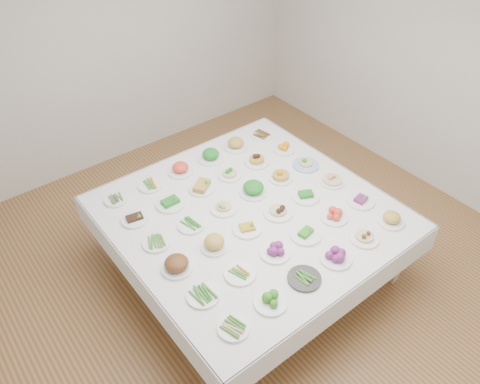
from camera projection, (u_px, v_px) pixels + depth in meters
room_envelope at (255, 98)px, 3.67m from camera, size 5.02×5.02×2.81m
display_table at (250, 216)px, 4.30m from camera, size 2.38×2.38×0.75m
dish_0 at (234, 327)px, 3.29m from camera, size 0.23×0.23×0.05m
dish_1 at (271, 299)px, 3.44m from camera, size 0.25×0.25×0.11m
dish_2 at (304, 278)px, 3.64m from camera, size 0.26×0.26×0.05m
dish_3 at (336, 255)px, 3.77m from camera, size 0.26×0.26×0.12m
dish_4 at (365, 234)px, 3.95m from camera, size 0.25×0.25×0.13m
dish_5 at (392, 217)px, 4.11m from camera, size 0.24×0.24×0.14m
dish_6 at (203, 294)px, 3.51m from camera, size 0.25×0.25×0.06m
dish_7 at (240, 273)px, 3.67m from camera, size 0.25×0.25×0.06m
dish_8 at (275, 249)px, 3.83m from camera, size 0.25×0.25×0.12m
dish_9 at (306, 233)px, 4.00m from camera, size 0.27×0.27×0.10m
dish_10 at (335, 214)px, 4.16m from camera, size 0.25×0.25×0.12m
dish_11 at (361, 200)px, 4.34m from camera, size 0.25×0.25×0.09m
dish_12 at (176, 262)px, 3.69m from camera, size 0.28×0.28×0.15m
dish_13 at (214, 242)px, 3.87m from camera, size 0.26×0.26×0.15m
dish_14 at (247, 227)px, 4.05m from camera, size 0.25×0.25×0.10m
dish_15 at (278, 208)px, 4.20m from camera, size 0.27×0.27×0.14m
dish_16 at (306, 194)px, 4.38m from camera, size 0.26×0.26×0.11m
dish_17 at (333, 177)px, 4.54m from camera, size 0.27×0.27×0.14m
dish_18 at (156, 242)px, 3.93m from camera, size 0.24×0.24×0.05m
dish_19 at (191, 224)px, 4.10m from camera, size 0.24×0.24×0.06m
dish_20 at (224, 204)px, 4.24m from camera, size 0.25×0.25×0.13m
dish_21 at (253, 187)px, 4.41m from camera, size 0.27×0.27×0.16m
dish_22 at (281, 175)px, 4.59m from camera, size 0.23×0.23×0.13m
dish_23 at (306, 161)px, 4.76m from camera, size 0.26×0.26×0.14m
dish_24 at (135, 217)px, 4.15m from camera, size 0.24×0.24×0.10m
dish_25 at (170, 201)px, 4.30m from camera, size 0.27×0.27×0.12m
dish_26 at (202, 185)px, 4.47m from camera, size 0.25×0.25×0.12m
dish_27 at (230, 172)px, 4.63m from camera, size 0.23×0.23×0.11m
dish_28 at (257, 158)px, 4.79m from camera, size 0.25×0.25×0.15m
dish_29 at (284, 147)px, 4.98m from camera, size 0.23×0.23×0.10m
dish_30 at (116, 199)px, 4.37m from camera, size 0.23×0.23×0.05m
dish_31 at (150, 185)px, 4.52m from camera, size 0.24×0.24×0.06m
dish_32 at (180, 167)px, 4.67m from camera, size 0.25×0.25×0.15m
dish_33 at (211, 153)px, 4.84m from camera, size 0.28×0.28×0.16m
dish_34 at (236, 142)px, 5.00m from camera, size 0.27×0.27×0.17m
dish_35 at (261, 135)px, 5.21m from camera, size 0.24×0.24×0.06m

